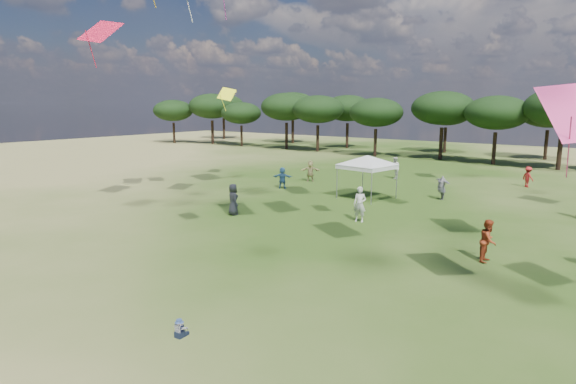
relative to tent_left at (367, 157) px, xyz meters
name	(u,v)px	position (x,y,z in m)	size (l,w,h in m)	color
ground	(121,358)	(4.56, -21.33, -2.68)	(140.00, 140.00, 0.00)	#335018
tree_line	(559,110)	(6.95, 26.08, 2.74)	(108.78, 17.63, 7.77)	black
tent_left	(367,157)	(0.00, 0.00, 0.00)	(5.78, 5.78, 3.11)	gray
toddler	(180,329)	(4.88, -19.74, -2.46)	(0.34, 0.38, 0.50)	black
festival_crowd	(452,194)	(5.31, 0.55, -1.85)	(28.71, 20.39, 1.84)	#57565B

